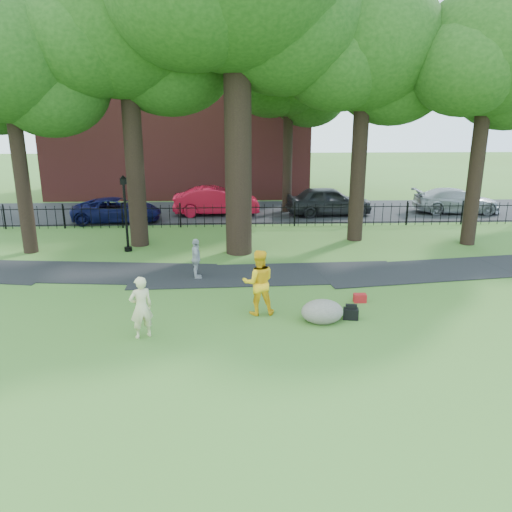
{
  "coord_description": "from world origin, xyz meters",
  "views": [
    {
      "loc": [
        -0.21,
        -13.7,
        5.88
      ],
      "look_at": [
        0.51,
        2.0,
        1.3
      ],
      "focal_mm": 35.0,
      "sensor_mm": 36.0,
      "label": 1
    }
  ],
  "objects_px": {
    "lamppost": "(126,215)",
    "red_sedan": "(216,201)",
    "woman": "(141,307)",
    "man": "(259,282)",
    "boulder": "(322,310)"
  },
  "relations": [
    {
      "from": "lamppost",
      "to": "red_sedan",
      "type": "xyz_separation_m",
      "value": [
        3.6,
        7.73,
        -0.8
      ]
    },
    {
      "from": "woman",
      "to": "lamppost",
      "type": "relative_size",
      "value": 0.52
    },
    {
      "from": "boulder",
      "to": "woman",
      "type": "bearing_deg",
      "value": -170.75
    },
    {
      "from": "man",
      "to": "red_sedan",
      "type": "relative_size",
      "value": 0.4
    },
    {
      "from": "man",
      "to": "lamppost",
      "type": "relative_size",
      "value": 0.6
    },
    {
      "from": "woman",
      "to": "lamppost",
      "type": "distance_m",
      "value": 8.99
    },
    {
      "from": "woman",
      "to": "boulder",
      "type": "distance_m",
      "value": 5.11
    },
    {
      "from": "woman",
      "to": "red_sedan",
      "type": "bearing_deg",
      "value": -122.76
    },
    {
      "from": "lamppost",
      "to": "red_sedan",
      "type": "distance_m",
      "value": 8.57
    },
    {
      "from": "man",
      "to": "red_sedan",
      "type": "xyz_separation_m",
      "value": [
        -1.72,
        14.95,
        -0.18
      ]
    },
    {
      "from": "man",
      "to": "boulder",
      "type": "xyz_separation_m",
      "value": [
        1.81,
        -0.67,
        -0.64
      ]
    },
    {
      "from": "man",
      "to": "lamppost",
      "type": "distance_m",
      "value": 8.99
    },
    {
      "from": "man",
      "to": "lamppost",
      "type": "bearing_deg",
      "value": -57.27
    },
    {
      "from": "boulder",
      "to": "red_sedan",
      "type": "distance_m",
      "value": 16.02
    },
    {
      "from": "woman",
      "to": "man",
      "type": "height_order",
      "value": "man"
    }
  ]
}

